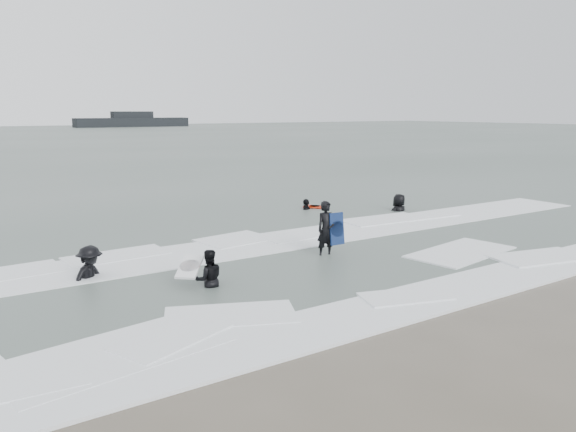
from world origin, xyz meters
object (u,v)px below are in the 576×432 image
surfer_wading (209,288)px  surfer_right_near (306,210)px  surfer_right_far (399,212)px  vessel_horizon (132,121)px  surfer_centre (326,257)px  surfer_breaker (91,281)px

surfer_wading → surfer_right_near: (8.23, 7.62, 0.00)m
surfer_right_near → surfer_right_far: 4.00m
surfer_wading → vessel_horizon: 140.31m
surfer_wading → surfer_centre: bearing=-154.8°
surfer_centre → surfer_wading: 4.28m
surfer_breaker → surfer_right_near: 11.85m
surfer_centre → surfer_breaker: bearing=173.1°
surfer_right_near → vessel_horizon: (32.75, 126.57, 1.47)m
surfer_right_far → vessel_horizon: 132.42m
surfer_breaker → surfer_right_far: size_ratio=0.92×
surfer_centre → vessel_horizon: 138.38m
surfer_wading → surfer_right_far: size_ratio=0.78×
vessel_horizon → surfer_right_far: bearing=-102.9°
surfer_wading → vessel_horizon: size_ratio=0.05×
surfer_right_near → vessel_horizon: vessel_horizon is taller
surfer_wading → surfer_right_far: (11.36, 5.13, 0.00)m
surfer_centre → surfer_right_near: size_ratio=1.03×
vessel_horizon → surfer_wading: bearing=-107.0°
surfer_right_near → vessel_horizon: size_ratio=0.06×
surfer_right_far → vessel_horizon: bearing=-114.2°
surfer_centre → surfer_breaker: surfer_breaker is taller
surfer_right_near → surfer_right_far: surfer_right_far is taller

